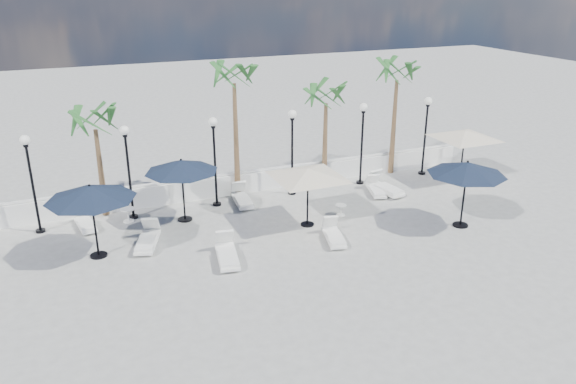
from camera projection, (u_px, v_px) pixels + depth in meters
name	position (u px, v px, depth m)	size (l,w,h in m)	color
ground	(272.00, 275.00, 18.47)	(100.00, 100.00, 0.00)	gray
balustrade	(210.00, 187.00, 24.75)	(26.00, 0.30, 1.01)	white
lamppost_1	(30.00, 171.00, 20.65)	(0.36, 0.36, 3.84)	black
lamppost_2	(128.00, 159.00, 21.91)	(0.36, 0.36, 3.84)	black
lamppost_3	(214.00, 149.00, 23.16)	(0.36, 0.36, 3.84)	black
lamppost_4	(292.00, 140.00, 24.42)	(0.36, 0.36, 3.84)	black
lamppost_5	(362.00, 132.00, 25.68)	(0.36, 0.36, 3.84)	black
lamppost_6	(426.00, 125.00, 26.94)	(0.36, 0.36, 3.84)	black
palm_1	(95.00, 126.00, 21.78)	(2.60, 2.60, 4.70)	brown
palm_2	(234.00, 81.00, 23.34)	(2.60, 2.60, 6.10)	brown
palm_3	(326.00, 100.00, 25.30)	(2.60, 2.60, 4.90)	brown
palm_4	(397.00, 77.00, 26.35)	(2.60, 2.60, 5.70)	brown
lounger_1	(148.00, 240.00, 20.35)	(1.27, 2.09, 0.75)	white
lounger_2	(85.00, 223.00, 21.81)	(0.80, 1.79, 0.65)	white
lounger_3	(227.00, 254.00, 19.29)	(1.01, 2.13, 0.77)	white
lounger_4	(242.00, 199.00, 24.11)	(0.82, 1.99, 0.73)	white
lounger_5	(385.00, 187.00, 25.37)	(0.93, 2.17, 0.79)	white
lounger_6	(334.00, 235.00, 20.75)	(1.03, 1.91, 0.68)	white
lounger_7	(376.00, 189.00, 25.24)	(1.05, 1.83, 0.65)	white
side_table_1	(128.00, 214.00, 22.34)	(0.57, 0.57, 0.56)	white
side_table_2	(341.00, 209.00, 22.96)	(0.47, 0.47, 0.45)	white
parasol_navy_left	(90.00, 193.00, 18.83)	(3.06, 3.06, 2.70)	black
parasol_navy_mid	(181.00, 166.00, 21.78)	(2.89, 2.89, 2.59)	black
parasol_navy_right	(467.00, 169.00, 21.22)	(3.01, 3.01, 2.70)	black
parasol_cream_sq_a	(308.00, 169.00, 21.29)	(5.16, 5.16, 2.53)	black
parasol_cream_sq_b	(465.00, 131.00, 26.17)	(5.25, 5.25, 2.63)	black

